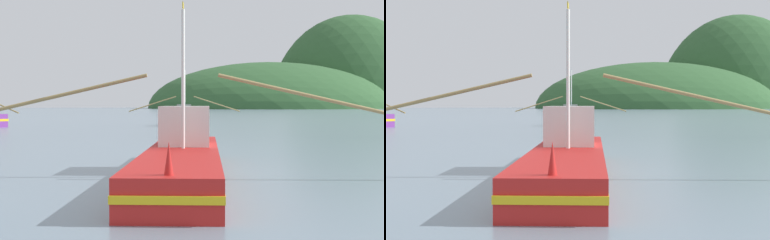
% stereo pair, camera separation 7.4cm
% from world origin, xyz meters
% --- Properties ---
extents(hill_far_right, '(128.79, 103.03, 48.48)m').
position_xyz_m(hill_far_right, '(73.25, 235.52, 0.00)').
color(hill_far_right, '#2D562D').
rests_on(hill_far_right, ground).
extents(hill_far_center, '(94.20, 75.36, 107.73)m').
position_xyz_m(hill_far_center, '(127.77, 250.51, 0.00)').
color(hill_far_center, '#2D562D').
rests_on(hill_far_center, ground).
extents(fishing_boat_teal, '(11.90, 7.92, 6.24)m').
position_xyz_m(fishing_boat_teal, '(1.45, 45.68, 0.79)').
color(fishing_boat_teal, '#147F84').
rests_on(fishing_boat_teal, ground).
extents(fishing_boat_red, '(20.35, 12.08, 5.75)m').
position_xyz_m(fishing_boat_red, '(-3.37, 11.67, 0.67)').
color(fishing_boat_red, red).
rests_on(fishing_boat_red, ground).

